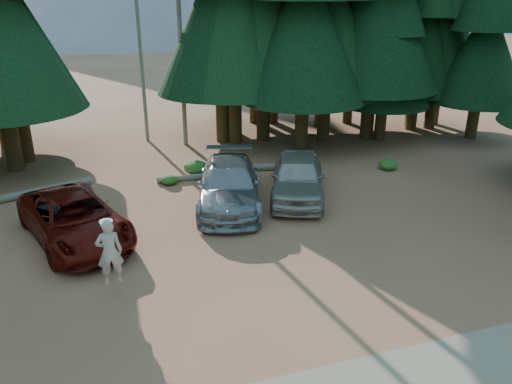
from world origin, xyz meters
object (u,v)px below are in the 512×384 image
at_px(silver_minivan_center, 229,185).
at_px(log_left, 37,191).
at_px(log_mid, 193,177).
at_px(log_right, 251,167).
at_px(frisbee_player, 110,252).
at_px(silver_minivan_right, 298,177).
at_px(red_pickup, 74,219).

bearing_deg(silver_minivan_center, log_left, 170.31).
relative_size(silver_minivan_center, log_mid, 1.80).
distance_m(log_left, log_mid, 6.75).
height_order(log_left, log_right, log_right).
height_order(silver_minivan_center, frisbee_player, frisbee_player).
distance_m(silver_minivan_right, log_mid, 5.18).
xyz_separation_m(red_pickup, log_mid, (5.08, 4.73, -0.68)).
height_order(silver_minivan_right, log_right, silver_minivan_right).
height_order(silver_minivan_center, silver_minivan_right, silver_minivan_right).
bearing_deg(log_right, frisbee_player, -114.01).
bearing_deg(log_right, log_mid, -158.42).
relative_size(silver_minivan_right, log_left, 1.15).
height_order(silver_minivan_center, log_mid, silver_minivan_center).
xyz_separation_m(frisbee_player, log_mid, (4.02, 8.66, -1.23)).
distance_m(red_pickup, silver_minivan_right, 8.99).
xyz_separation_m(silver_minivan_center, log_left, (-7.59, 3.55, -0.71)).
relative_size(silver_minivan_center, frisbee_player, 3.03).
relative_size(red_pickup, log_right, 1.11).
distance_m(frisbee_player, log_right, 11.50).
distance_m(silver_minivan_center, silver_minivan_right, 2.97).
distance_m(red_pickup, silver_minivan_center, 6.08).
xyz_separation_m(log_left, log_mid, (6.75, -0.20, -0.03)).
height_order(silver_minivan_right, frisbee_player, frisbee_player).
distance_m(red_pickup, log_right, 9.55).
bearing_deg(log_left, frisbee_player, -91.91).
bearing_deg(frisbee_player, log_left, -75.38).
xyz_separation_m(silver_minivan_right, log_left, (-10.57, 3.62, -0.75)).
bearing_deg(log_mid, frisbee_player, -112.25).
relative_size(silver_minivan_center, log_left, 1.29).
bearing_deg(red_pickup, log_mid, 24.61).
xyz_separation_m(red_pickup, frisbee_player, (1.06, -3.93, 0.55)).
bearing_deg(log_left, silver_minivan_center, -44.11).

